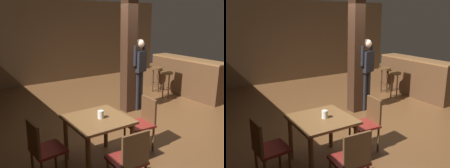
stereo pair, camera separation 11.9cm
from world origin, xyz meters
The scene contains 12 objects.
ground_plane centered at (0.00, 0.00, 0.00)m, with size 10.80×10.80×0.00m, color brown.
wall_back centered at (0.00, 4.50, 1.40)m, with size 8.00×0.10×2.80m, color brown.
pillar centered at (-0.02, 0.76, 1.40)m, with size 0.28×0.28×2.80m, color #382114.
dining_table centered at (-1.80, -0.83, 0.61)m, with size 0.88×0.88×0.75m.
chair_east centered at (-0.92, -0.85, 0.51)m, with size 0.45×0.45×0.89m.
chair_west centered at (-2.64, -0.81, 0.51)m, with size 0.45×0.45×0.89m.
chair_south centered at (-1.83, -1.67, 0.51)m, with size 0.45×0.45×0.89m.
napkin_cup centered at (-1.76, -0.86, 0.81)m, with size 0.09×0.09×0.12m, color silver.
standing_person centered at (0.24, 0.68, 1.00)m, with size 0.47×0.30×1.72m.
bar_counter centered at (2.11, 0.86, 0.55)m, with size 0.56×2.36×1.08m.
bar_stool_near centered at (1.52, 1.01, 0.55)m, with size 0.34×0.34×0.73m.
bar_stool_mid centered at (1.66, 1.58, 0.57)m, with size 0.36×0.36×0.75m.
Camera 2 is at (-3.43, -3.90, 2.20)m, focal length 40.00 mm.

